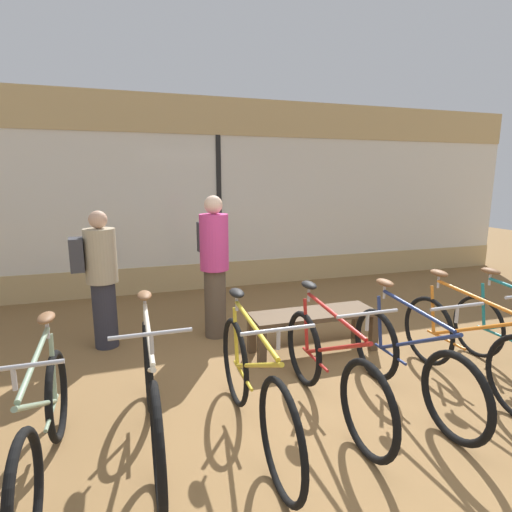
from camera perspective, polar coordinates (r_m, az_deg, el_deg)
ground_plane at (r=3.65m, az=9.76°, el=-20.56°), size 24.00×24.00×0.00m
shop_back_wall at (r=6.89m, az=-5.36°, el=8.84°), size 12.00×0.08×3.20m
bicycle_far_left at (r=3.01m, az=-28.05°, el=-20.96°), size 0.46×1.65×1.01m
bicycle_left at (r=3.07m, az=-14.68°, el=-18.50°), size 0.46×1.81×1.06m
bicycle_center_left at (r=3.05m, az=-0.40°, el=-18.28°), size 0.46×1.82×1.05m
bicycle_center at (r=3.41m, az=10.49°, el=-15.61°), size 0.46×1.74×1.03m
bicycle_center_right at (r=3.71m, az=21.05°, el=-14.03°), size 0.46×1.67×1.02m
bicycle_right at (r=4.19m, az=28.11°, el=-11.37°), size 0.46×1.78×1.04m
display_bench at (r=4.50m, az=8.19°, el=-8.91°), size 1.40×0.44×0.46m
customer_near_rack at (r=4.76m, az=-21.37°, el=-2.64°), size 0.51×0.37×1.56m
customer_by_window at (r=4.77m, az=-6.03°, el=-0.85°), size 0.38×0.51×1.71m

